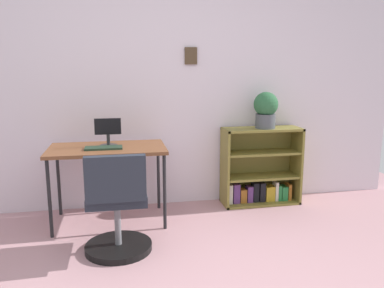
{
  "coord_description": "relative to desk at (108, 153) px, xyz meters",
  "views": [
    {
      "loc": [
        -0.37,
        -1.77,
        1.4
      ],
      "look_at": [
        0.24,
        1.41,
        0.76
      ],
      "focal_mm": 36.1,
      "sensor_mm": 36.0,
      "label": 1
    }
  ],
  "objects": [
    {
      "name": "wall_back",
      "position": [
        0.48,
        0.45,
        0.56
      ],
      "size": [
        5.2,
        0.12,
        2.42
      ],
      "color": "silver",
      "rests_on": "ground_plane"
    },
    {
      "name": "desk",
      "position": [
        0.0,
        0.0,
        0.0
      ],
      "size": [
        1.03,
        0.6,
        0.7
      ],
      "color": "brown",
      "rests_on": "ground_plane"
    },
    {
      "name": "monitor",
      "position": [
        0.01,
        0.03,
        0.18
      ],
      "size": [
        0.23,
        0.16,
        0.26
      ],
      "color": "#262628",
      "rests_on": "desk"
    },
    {
      "name": "keyboard",
      "position": [
        -0.03,
        -0.07,
        0.06
      ],
      "size": [
        0.32,
        0.15,
        0.02
      ],
      "primitive_type": "cube",
      "color": "#213526",
      "rests_on": "desk"
    },
    {
      "name": "office_chair",
      "position": [
        0.07,
        -0.66,
        -0.3
      ],
      "size": [
        0.52,
        0.55,
        0.81
      ],
      "color": "black",
      "rests_on": "ground_plane"
    },
    {
      "name": "bookshelf_low",
      "position": [
        1.54,
        0.25,
        -0.3
      ],
      "size": [
        0.8,
        0.3,
        0.8
      ],
      "color": "olive",
      "rests_on": "ground_plane"
    },
    {
      "name": "potted_plant_on_shelf",
      "position": [
        1.57,
        0.2,
        0.35
      ],
      "size": [
        0.25,
        0.25,
        0.37
      ],
      "color": "#474C51",
      "rests_on": "bookshelf_low"
    }
  ]
}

